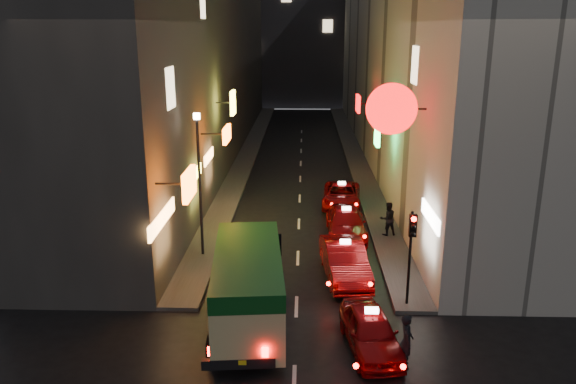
# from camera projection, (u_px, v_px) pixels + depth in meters

# --- Properties ---
(building_left) EXTENTS (7.41, 52.33, 18.00)m
(building_left) POSITION_uv_depth(u_px,v_px,m) (196.00, 38.00, 42.55)
(building_left) COLOR #383533
(building_left) RESTS_ON ground
(building_right) EXTENTS (8.36, 52.00, 18.00)m
(building_right) POSITION_uv_depth(u_px,v_px,m) (408.00, 38.00, 42.11)
(building_right) COLOR #AAA69C
(building_right) RESTS_ON ground
(building_far) EXTENTS (30.00, 10.00, 22.00)m
(building_far) POSITION_uv_depth(u_px,v_px,m) (303.00, 18.00, 72.47)
(building_far) COLOR #2E2E33
(building_far) RESTS_ON ground
(sidewalk_left) EXTENTS (1.50, 52.00, 0.15)m
(sidewalk_left) POSITION_uv_depth(u_px,v_px,m) (248.00, 154.00, 44.95)
(sidewalk_left) COLOR #464441
(sidewalk_left) RESTS_ON ground
(sidewalk_right) EXTENTS (1.50, 52.00, 0.15)m
(sidewalk_right) POSITION_uv_depth(u_px,v_px,m) (354.00, 154.00, 44.72)
(sidewalk_right) COLOR #464441
(sidewalk_right) RESTS_ON ground
(minibus) EXTENTS (2.72, 6.38, 2.67)m
(minibus) POSITION_uv_depth(u_px,v_px,m) (248.00, 281.00, 18.60)
(minibus) COLOR #CCBD7F
(minibus) RESTS_ON ground
(taxi_near) EXTENTS (2.53, 4.84, 1.64)m
(taxi_near) POSITION_uv_depth(u_px,v_px,m) (371.00, 328.00, 17.50)
(taxi_near) COLOR maroon
(taxi_near) RESTS_ON ground
(taxi_second) EXTENTS (2.73, 5.56, 1.88)m
(taxi_second) POSITION_uv_depth(u_px,v_px,m) (345.00, 258.00, 22.54)
(taxi_second) COLOR maroon
(taxi_second) RESTS_ON ground
(taxi_third) EXTENTS (2.00, 4.81, 1.70)m
(taxi_third) POSITION_uv_depth(u_px,v_px,m) (346.00, 221.00, 27.16)
(taxi_third) COLOR maroon
(taxi_third) RESTS_ON ground
(taxi_far) EXTENTS (2.26, 4.74, 1.63)m
(taxi_far) POSITION_uv_depth(u_px,v_px,m) (342.00, 193.00, 31.77)
(taxi_far) COLOR maroon
(taxi_far) RESTS_ON ground
(pedestrian_crossing) EXTENTS (0.44, 0.66, 1.94)m
(pedestrian_crossing) POSITION_uv_depth(u_px,v_px,m) (407.00, 337.00, 16.52)
(pedestrian_crossing) COLOR black
(pedestrian_crossing) RESTS_ON ground
(pedestrian_sidewalk) EXTENTS (0.79, 0.61, 1.86)m
(pedestrian_sidewalk) POSITION_uv_depth(u_px,v_px,m) (388.00, 216.00, 26.82)
(pedestrian_sidewalk) COLOR black
(pedestrian_sidewalk) RESTS_ON sidewalk_right
(traffic_light) EXTENTS (0.26, 0.43, 3.50)m
(traffic_light) POSITION_uv_depth(u_px,v_px,m) (412.00, 239.00, 19.50)
(traffic_light) COLOR black
(traffic_light) RESTS_ON sidewalk_right
(lamp_post) EXTENTS (0.28, 0.28, 6.22)m
(lamp_post) POSITION_uv_depth(u_px,v_px,m) (199.00, 176.00, 23.78)
(lamp_post) COLOR black
(lamp_post) RESTS_ON sidewalk_left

